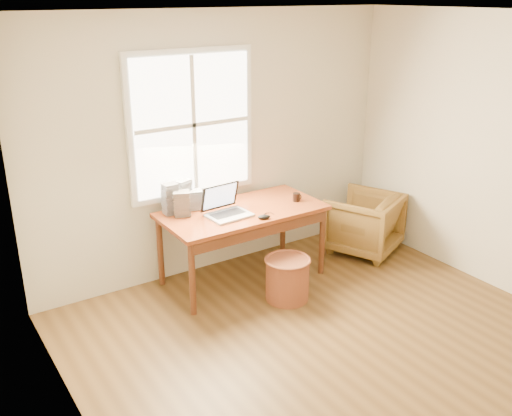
{
  "coord_description": "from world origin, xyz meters",
  "views": [
    {
      "loc": [
        -2.72,
        -2.61,
        2.74
      ],
      "look_at": [
        0.06,
        1.65,
        0.8
      ],
      "focal_mm": 40.0,
      "sensor_mm": 36.0,
      "label": 1
    }
  ],
  "objects": [
    {
      "name": "armchair",
      "position": [
        1.47,
        1.63,
        0.33
      ],
      "size": [
        0.95,
        0.96,
        0.67
      ],
      "primitive_type": "imported",
      "rotation": [
        0.0,
        0.0,
        3.56
      ],
      "color": "brown",
      "rests_on": "room_shell"
    },
    {
      "name": "cd_stack_d",
      "position": [
        -0.38,
        2.07,
        0.84
      ],
      "size": [
        0.18,
        0.17,
        0.19
      ],
      "primitive_type": "cube",
      "rotation": [
        0.0,
        0.0,
        -0.36
      ],
      "color": "silver",
      "rests_on": "desk"
    },
    {
      "name": "mouse",
      "position": [
        0.04,
        1.48,
        0.77
      ],
      "size": [
        0.14,
        0.11,
        0.04
      ],
      "primitive_type": "ellipsoid",
      "rotation": [
        0.0,
        0.0,
        -0.38
      ],
      "color": "black",
      "rests_on": "desk"
    },
    {
      "name": "room_shell",
      "position": [
        -0.02,
        0.16,
        1.32
      ],
      "size": [
        4.04,
        4.54,
        2.64
      ],
      "color": "brown",
      "rests_on": "ground"
    },
    {
      "name": "cd_stack_b",
      "position": [
        -0.56,
        1.98,
        0.87
      ],
      "size": [
        0.19,
        0.18,
        0.24
      ],
      "primitive_type": "cube",
      "rotation": [
        0.0,
        0.0,
        -0.37
      ],
      "color": "#2A2A30",
      "rests_on": "desk"
    },
    {
      "name": "desk",
      "position": [
        0.0,
        1.8,
        0.73
      ],
      "size": [
        1.6,
        0.8,
        0.04
      ],
      "primitive_type": "cube",
      "color": "brown",
      "rests_on": "room_shell"
    },
    {
      "name": "cd_stack_a",
      "position": [
        -0.48,
        2.13,
        0.9
      ],
      "size": [
        0.19,
        0.18,
        0.3
      ],
      "primitive_type": "cube",
      "rotation": [
        0.0,
        0.0,
        0.34
      ],
      "color": "#B6BAC3",
      "rests_on": "desk"
    },
    {
      "name": "laptop",
      "position": [
        -0.2,
        1.71,
        0.91
      ],
      "size": [
        0.45,
        0.47,
        0.31
      ],
      "primitive_type": null,
      "rotation": [
        0.0,
        0.0,
        0.07
      ],
      "color": "#A8ABAF",
      "rests_on": "desk"
    },
    {
      "name": "coffee_mug",
      "position": [
        0.58,
        1.7,
        0.79
      ],
      "size": [
        0.1,
        0.1,
        0.08
      ],
      "primitive_type": "cylinder",
      "rotation": [
        0.0,
        0.0,
        -0.43
      ],
      "color": "black",
      "rests_on": "desk"
    },
    {
      "name": "cd_stack_c",
      "position": [
        -0.63,
        2.08,
        0.9
      ],
      "size": [
        0.14,
        0.12,
        0.3
      ],
      "primitive_type": "cube",
      "rotation": [
        0.0,
        0.0,
        0.04
      ],
      "color": "gray",
      "rests_on": "desk"
    },
    {
      "name": "wicker_stool",
      "position": [
        0.13,
        1.22,
        0.2
      ],
      "size": [
        0.52,
        0.52,
        0.41
      ],
      "primitive_type": "cylinder",
      "rotation": [
        0.0,
        0.0,
        0.34
      ],
      "color": "brown",
      "rests_on": "room_shell"
    }
  ]
}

